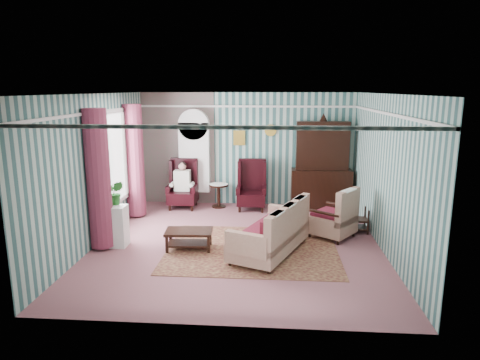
# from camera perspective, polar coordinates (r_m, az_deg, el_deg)

# --- Properties ---
(floor) EXTENTS (6.00, 6.00, 0.00)m
(floor) POSITION_cam_1_polar(r_m,az_deg,el_deg) (8.53, -0.31, -8.45)
(floor) COLOR #99595E
(floor) RESTS_ON ground
(room_shell) EXTENTS (5.53, 6.02, 2.91)m
(room_shell) POSITION_cam_1_polar(r_m,az_deg,el_deg) (8.29, -4.50, 5.23)
(room_shell) COLOR #335D5C
(room_shell) RESTS_ON ground
(bookcase) EXTENTS (0.80, 0.28, 2.24)m
(bookcase) POSITION_cam_1_polar(r_m,az_deg,el_deg) (11.14, -6.07, 2.36)
(bookcase) COLOR white
(bookcase) RESTS_ON floor
(dresser_hutch) EXTENTS (1.50, 0.56, 2.36)m
(dresser_hutch) POSITION_cam_1_polar(r_m,az_deg,el_deg) (10.90, 10.87, 2.32)
(dresser_hutch) COLOR black
(dresser_hutch) RESTS_ON floor
(wingback_left) EXTENTS (0.76, 0.80, 1.25)m
(wingback_left) POSITION_cam_1_polar(r_m,az_deg,el_deg) (10.91, -7.67, -0.54)
(wingback_left) COLOR black
(wingback_left) RESTS_ON floor
(wingback_right) EXTENTS (0.76, 0.80, 1.25)m
(wingback_right) POSITION_cam_1_polar(r_m,az_deg,el_deg) (10.69, 1.55, -0.70)
(wingback_right) COLOR black
(wingback_right) RESTS_ON floor
(seated_woman) EXTENTS (0.44, 0.40, 1.18)m
(seated_woman) POSITION_cam_1_polar(r_m,az_deg,el_deg) (10.92, -7.66, -0.72)
(seated_woman) COLOR white
(seated_woman) RESTS_ON floor
(round_side_table) EXTENTS (0.50, 0.50, 0.60)m
(round_side_table) POSITION_cam_1_polar(r_m,az_deg,el_deg) (10.98, -2.86, -2.11)
(round_side_table) COLOR black
(round_side_table) RESTS_ON floor
(nest_table) EXTENTS (0.45, 0.38, 0.54)m
(nest_table) POSITION_cam_1_polar(r_m,az_deg,el_deg) (9.45, 15.32, -5.10)
(nest_table) COLOR black
(nest_table) RESTS_ON floor
(plant_stand) EXTENTS (0.55, 0.35, 0.80)m
(plant_stand) POSITION_cam_1_polar(r_m,az_deg,el_deg) (8.64, -16.63, -5.89)
(plant_stand) COLOR white
(plant_stand) RESTS_ON floor
(rug) EXTENTS (3.20, 2.60, 0.01)m
(rug) POSITION_cam_1_polar(r_m,az_deg,el_deg) (8.23, 1.63, -9.19)
(rug) COLOR #481818
(rug) RESTS_ON floor
(sofa) EXTENTS (1.61, 2.17, 0.99)m
(sofa) POSITION_cam_1_polar(r_m,az_deg,el_deg) (7.93, 3.99, -6.32)
(sofa) COLOR #BCB692
(sofa) RESTS_ON floor
(floral_armchair) EXTENTS (1.12, 1.14, 0.91)m
(floral_armchair) POSITION_cam_1_polar(r_m,az_deg,el_deg) (8.95, 12.23, -4.66)
(floral_armchair) COLOR beige
(floral_armchair) RESTS_ON floor
(coffee_table) EXTENTS (0.91, 0.59, 0.38)m
(coffee_table) POSITION_cam_1_polar(r_m,az_deg,el_deg) (8.23, -6.80, -7.91)
(coffee_table) COLOR black
(coffee_table) RESTS_ON floor
(potted_plant_a) EXTENTS (0.40, 0.36, 0.42)m
(potted_plant_a) POSITION_cam_1_polar(r_m,az_deg,el_deg) (8.42, -17.83, -2.11)
(potted_plant_a) COLOR #1E5219
(potted_plant_a) RESTS_ON plant_stand
(potted_plant_b) EXTENTS (0.29, 0.26, 0.47)m
(potted_plant_b) POSITION_cam_1_polar(r_m,az_deg,el_deg) (8.54, -16.12, -1.66)
(potted_plant_b) COLOR #2A5A1C
(potted_plant_b) RESTS_ON plant_stand
(potted_plant_c) EXTENTS (0.22, 0.22, 0.39)m
(potted_plant_c) POSITION_cam_1_polar(r_m,az_deg,el_deg) (8.55, -16.98, -1.96)
(potted_plant_c) COLOR #1E531A
(potted_plant_c) RESTS_ON plant_stand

